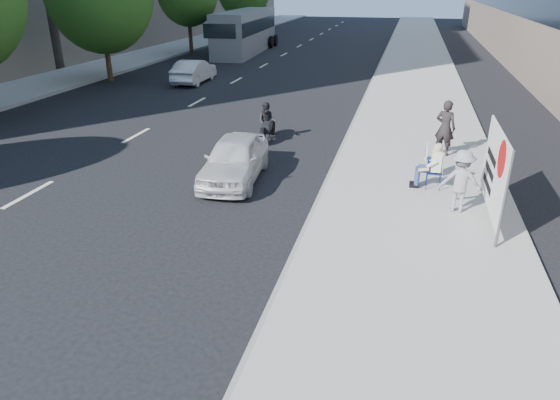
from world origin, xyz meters
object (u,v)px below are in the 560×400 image
(motorcycle, at_px, (267,123))
(white_sedan_near, at_px, (235,159))
(jogger, at_px, (461,181))
(pedestrian_woman, at_px, (445,128))
(seated_protester, at_px, (431,163))
(protest_banner, at_px, (495,170))
(bus, at_px, (245,32))
(white_sedan_mid, at_px, (194,71))

(motorcycle, bearing_deg, white_sedan_near, -94.87)
(jogger, bearing_deg, pedestrian_woman, -84.97)
(white_sedan_near, bearing_deg, jogger, -14.13)
(white_sedan_near, bearing_deg, seated_protester, -0.64)
(seated_protester, height_order, protest_banner, protest_banner)
(protest_banner, height_order, bus, bus)
(pedestrian_woman, height_order, white_sedan_near, pedestrian_woman)
(protest_banner, relative_size, white_sedan_near, 0.79)
(seated_protester, distance_m, protest_banner, 2.24)
(seated_protester, xyz_separation_m, motorcycle, (-5.74, 3.76, -0.24))
(seated_protester, height_order, jogger, jogger)
(seated_protester, height_order, white_sedan_near, seated_protester)
(white_sedan_mid, height_order, bus, bus)
(seated_protester, relative_size, jogger, 0.82)
(jogger, xyz_separation_m, white_sedan_mid, (-13.64, 15.30, -0.29))
(pedestrian_woman, distance_m, bus, 28.52)
(white_sedan_near, relative_size, white_sedan_mid, 0.97)
(pedestrian_woman, bearing_deg, bus, -34.69)
(motorcycle, distance_m, bus, 25.28)
(seated_protester, relative_size, white_sedan_mid, 0.33)
(seated_protester, height_order, motorcycle, seated_protester)
(protest_banner, distance_m, white_sedan_near, 7.08)
(white_sedan_mid, height_order, motorcycle, motorcycle)
(white_sedan_mid, relative_size, motorcycle, 1.94)
(jogger, xyz_separation_m, bus, (-14.85, 29.00, 0.69))
(motorcycle, xyz_separation_m, bus, (-8.46, 23.81, 1.00))
(pedestrian_woman, xyz_separation_m, bus, (-14.69, 24.44, 0.57))
(white_sedan_mid, bearing_deg, white_sedan_near, 115.73)
(pedestrian_woman, height_order, motorcycle, pedestrian_woman)
(seated_protester, bearing_deg, white_sedan_near, -175.80)
(motorcycle, bearing_deg, bus, 102.55)
(pedestrian_woman, bearing_deg, white_sedan_near, 54.48)
(white_sedan_mid, bearing_deg, protest_banner, 130.90)
(white_sedan_near, height_order, white_sedan_mid, same)
(bus, bearing_deg, jogger, -66.27)
(seated_protester, distance_m, pedestrian_woman, 3.17)
(pedestrian_woman, xyz_separation_m, white_sedan_mid, (-13.48, 10.74, -0.41))
(jogger, relative_size, motorcycle, 0.78)
(seated_protester, xyz_separation_m, white_sedan_mid, (-12.98, 13.87, -0.22))
(protest_banner, bearing_deg, pedestrian_woman, 99.79)
(pedestrian_woman, xyz_separation_m, white_sedan_near, (-6.08, -3.54, -0.40))
(jogger, relative_size, white_sedan_near, 0.41)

